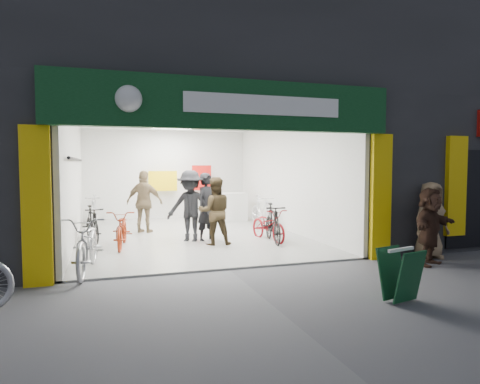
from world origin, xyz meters
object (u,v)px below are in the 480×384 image
bike_right_front (273,223)px  pedestrian_near (431,220)px  sandwich_board (400,273)px  bike_left_front (88,244)px

bike_right_front → pedestrian_near: (2.51, -2.61, 0.31)m
pedestrian_near → sandwich_board: size_ratio=2.13×
bike_left_front → sandwich_board: bike_left_front is taller
bike_left_front → pedestrian_near: 6.89m
sandwich_board → bike_left_front: bearing=130.6°
bike_right_front → sandwich_board: 4.84m
pedestrian_near → sandwich_board: pedestrian_near is taller
bike_left_front → bike_right_front: size_ratio=1.22×
bike_right_front → sandwich_board: (-0.01, -4.84, -0.08)m
bike_left_front → sandwich_board: size_ratio=2.69×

